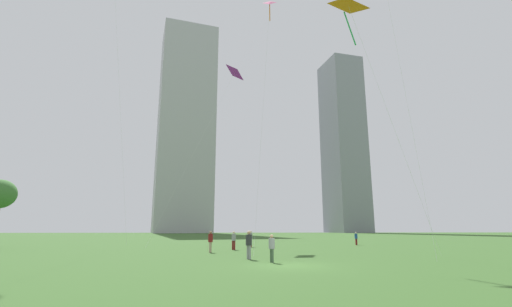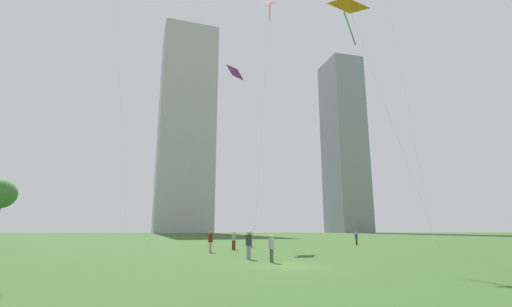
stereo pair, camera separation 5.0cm
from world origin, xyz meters
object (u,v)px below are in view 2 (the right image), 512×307
Objects in this scene: distant_highrise_1 at (344,144)px; person_standing_5 at (234,239)px; person_standing_1 at (211,240)px; distant_highrise_0 at (186,128)px; kite_flying_4 at (270,5)px; kite_flying_3 at (349,8)px; person_standing_0 at (249,243)px; person_standing_4 at (272,246)px; person_standing_3 at (356,238)px; kite_flying_1 at (235,73)px; person_standing_2 at (251,238)px.

person_standing_5 is at bearing -124.78° from distant_highrise_1.
distant_highrise_0 is at bearing -153.04° from person_standing_1.
kite_flying_3 is at bearing -69.24° from kite_flying_4.
person_standing_4 is at bearing -7.62° from person_standing_0.
kite_flying_4 reaches higher than person_standing_1.
distant_highrise_1 reaches higher than person_standing_3.
kite_flying_4 is at bearing 110.76° from kite_flying_3.
person_standing_1 reaches higher than person_standing_3.
person_standing_1 is at bearing -95.49° from distant_highrise_0.
distant_highrise_0 is (-22.88, 119.89, 46.04)m from person_standing_5.
distant_highrise_0 is (-31.38, 131.74, 28.69)m from kite_flying_3.
person_standing_1 is 4.12m from person_standing_5.
person_standing_1 is at bearing -124.96° from distant_highrise_1.
person_standing_4 is 0.02× the size of distant_highrise_0.
distant_highrise_1 is (51.08, 133.80, 40.63)m from person_standing_0.
person_standing_3 is 0.89× the size of person_standing_5.
kite_flying_4 reaches higher than kite_flying_3.
person_standing_1 is at bearing -96.90° from kite_flying_1.
kite_flying_1 is (-15.38, 2.95, 22.98)m from person_standing_3.
kite_flying_4 is at bearing -28.42° from person_standing_4.
person_standing_0 reaches higher than person_standing_2.
person_standing_5 is 0.06× the size of kite_flying_4.
kite_flying_1 is 0.26× the size of distant_highrise_0.
kite_flying_4 is 0.34× the size of distant_highrise_1.
distant_highrise_0 is (-20.87, 123.49, 46.01)m from person_standing_1.
distant_highrise_0 reaches higher than person_standing_4.
kite_flying_4 is at bearing 143.26° from person_standing_1.
distant_highrise_1 is at bearing -144.02° from person_standing_3.
kite_flying_4 reaches higher than person_standing_3.
person_standing_5 is at bearing 168.21° from person_standing_1.
person_standing_0 is at bearing -104.13° from kite_flying_4.
kite_flying_3 is at bearing 140.85° from person_standing_5.
person_standing_2 reaches higher than person_standing_5.
distant_highrise_0 is (-24.75, 115.33, 46.03)m from person_standing_2.
distant_highrise_0 reaches higher than kite_flying_3.
person_standing_2 is at bearing -19.12° from person_standing_3.
kite_flying_4 is (-4.72, 12.44, 8.95)m from kite_flying_3.
distant_highrise_1 is at bearing 121.99° from person_standing_0.
person_standing_4 is 0.07× the size of kite_flying_1.
kite_flying_1 reaches higher than person_standing_0.
distant_highrise_0 is 1.13× the size of distant_highrise_1.
distant_highrise_1 is at bearing 72.13° from kite_flying_3.
distant_highrise_0 is (-38.09, 111.24, 46.15)m from person_standing_3.
distant_highrise_1 is at bearing -42.32° from person_standing_4.
person_standing_3 is 0.94× the size of person_standing_4.
kite_flying_3 is (8.50, -11.85, 17.35)m from person_standing_5.
person_standing_5 is at bearing -171.11° from kite_flying_4.
person_standing_0 is 1.19× the size of person_standing_3.
person_standing_4 is at bearing -121.97° from distant_highrise_1.
person_standing_3 is at bearing -10.85° from kite_flying_1.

